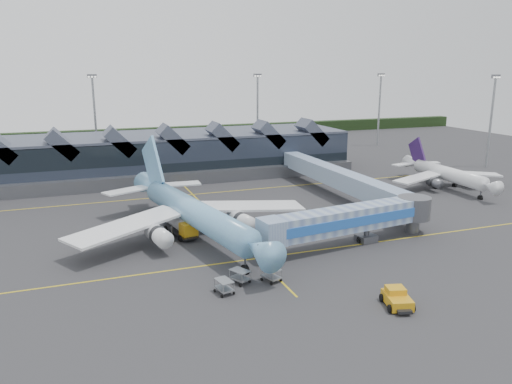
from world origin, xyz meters
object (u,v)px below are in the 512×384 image
object	(u,v)px
main_airliner	(191,211)
pushback_tug	(397,299)
regional_jet	(446,173)
fuel_truck	(179,224)
jet_bridge	(360,218)

from	to	relation	value
main_airliner	pushback_tug	bearing A→B (deg)	-73.77
regional_jet	fuel_truck	distance (m)	58.35
regional_jet	fuel_truck	bearing A→B (deg)	-167.18
main_airliner	regional_jet	xyz separation A→B (m)	(55.90, 12.39, -0.96)
jet_bridge	fuel_truck	world-z (taller)	jet_bridge
regional_jet	main_airliner	bearing A→B (deg)	-165.21
jet_bridge	pushback_tug	bearing A→B (deg)	-117.73
fuel_truck	regional_jet	bearing A→B (deg)	-0.78
jet_bridge	pushback_tug	xyz separation A→B (m)	(-6.65, -17.96, -2.84)
main_airliner	jet_bridge	size ratio (longest dim) A/B	1.49
fuel_truck	pushback_tug	world-z (taller)	fuel_truck
main_airliner	jet_bridge	bearing A→B (deg)	-37.55
regional_jet	jet_bridge	size ratio (longest dim) A/B	0.98
main_airliner	fuel_truck	world-z (taller)	main_airliner
jet_bridge	fuel_truck	size ratio (longest dim) A/B	3.17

